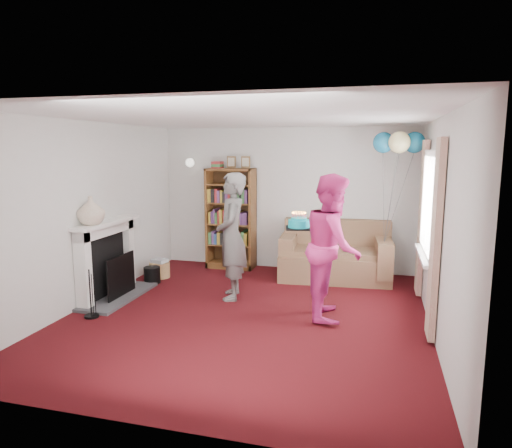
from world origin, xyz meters
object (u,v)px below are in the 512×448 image
(sofa, at_px, (335,257))
(person_striped, at_px, (232,236))
(birthday_cake, at_px, (299,224))
(person_magenta, at_px, (333,246))
(bookcase, at_px, (231,219))

(sofa, relative_size, person_striped, 0.99)
(person_striped, distance_m, birthday_cake, 1.02)
(birthday_cake, bearing_deg, person_striped, 173.06)
(person_striped, bearing_deg, person_magenta, 60.27)
(sofa, height_order, person_striped, person_striped)
(person_striped, bearing_deg, bookcase, -177.55)
(person_striped, bearing_deg, birthday_cake, 67.41)
(birthday_cake, bearing_deg, person_magenta, -27.27)
(sofa, bearing_deg, person_striped, -137.24)
(sofa, height_order, person_magenta, person_magenta)
(bookcase, relative_size, person_magenta, 1.09)
(person_magenta, bearing_deg, sofa, -1.88)
(person_striped, height_order, person_magenta, person_magenta)
(bookcase, xyz_separation_m, birthday_cake, (1.52, -1.79, 0.26))
(bookcase, xyz_separation_m, person_striped, (0.54, -1.67, 0.02))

